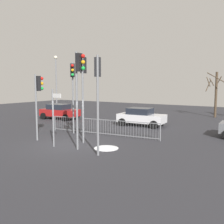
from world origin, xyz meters
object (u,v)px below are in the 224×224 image
at_px(traffic_light_foreground_right, 38,92).
at_px(traffic_light_rear_left, 79,79).
at_px(traffic_light_rear_right, 98,83).
at_px(traffic_light_mid_left, 83,80).
at_px(traffic_light_foreground_left, 73,82).
at_px(bare_tree_centre, 215,93).
at_px(car_white_far, 141,117).
at_px(direction_sign_post, 54,115).
at_px(car_red_trailing, 60,111).
at_px(street_lamp, 56,79).

height_order(traffic_light_foreground_right, traffic_light_rear_left, traffic_light_rear_left).
bearing_deg(traffic_light_rear_right, traffic_light_mid_left, 107.13).
distance_m(traffic_light_foreground_left, bare_tree_centre, 15.85).
xyz_separation_m(traffic_light_rear_left, car_white_far, (-0.65, 8.56, -2.92)).
relative_size(traffic_light_rear_left, direction_sign_post, 1.60).
height_order(traffic_light_foreground_left, direction_sign_post, traffic_light_foreground_left).
relative_size(traffic_light_rear_right, traffic_light_mid_left, 0.95).
bearing_deg(bare_tree_centre, car_red_trailing, -142.62).
distance_m(traffic_light_rear_right, car_red_trailing, 13.53).
bearing_deg(street_lamp, traffic_light_rear_left, -40.46).
bearing_deg(traffic_light_foreground_left, traffic_light_mid_left, 103.48).
relative_size(traffic_light_foreground_right, bare_tree_centre, 0.86).
distance_m(traffic_light_rear_right, traffic_light_rear_left, 1.35).
relative_size(traffic_light_rear_right, bare_tree_centre, 1.02).
bearing_deg(traffic_light_mid_left, traffic_light_foreground_right, 178.75).
bearing_deg(traffic_light_rear_right, traffic_light_foreground_right, 136.24).
height_order(direction_sign_post, street_lamp, street_lamp).
distance_m(traffic_light_mid_left, car_white_far, 7.67).
distance_m(traffic_light_foreground_right, car_white_far, 8.88).
distance_m(direction_sign_post, street_lamp, 14.11).
bearing_deg(car_red_trailing, car_white_far, -1.20).
xyz_separation_m(traffic_light_foreground_right, bare_tree_centre, (6.96, 17.01, -0.37)).
bearing_deg(traffic_light_mid_left, traffic_light_rear_left, -79.97).
bearing_deg(direction_sign_post, car_white_far, 94.44).
xyz_separation_m(direction_sign_post, street_lamp, (-9.77, 9.94, 2.19)).
bearing_deg(traffic_light_mid_left, car_red_trailing, 120.79).
bearing_deg(car_white_far, traffic_light_foreground_left, -117.85).
xyz_separation_m(traffic_light_foreground_left, car_white_far, (2.46, 5.50, -2.80)).
distance_m(traffic_light_foreground_right, traffic_light_mid_left, 2.97).
xyz_separation_m(traffic_light_rear_right, street_lamp, (-12.66, 9.87, 0.48)).
relative_size(traffic_light_mid_left, bare_tree_centre, 1.08).
height_order(traffic_light_foreground_left, car_white_far, traffic_light_foreground_left).
bearing_deg(street_lamp, traffic_light_foreground_right, -49.92).
distance_m(traffic_light_foreground_right, direction_sign_post, 2.45).
xyz_separation_m(traffic_light_mid_left, car_white_far, (0.24, 7.10, -2.91)).
bearing_deg(traffic_light_mid_left, traffic_light_rear_right, -58.22).
height_order(traffic_light_rear_left, car_red_trailing, traffic_light_rear_left).
bearing_deg(car_white_far, traffic_light_rear_left, -89.37).
distance_m(traffic_light_rear_left, direction_sign_post, 2.49).
bearing_deg(car_white_far, direction_sign_post, -99.66).
distance_m(car_white_far, car_red_trailing, 8.56).
bearing_deg(traffic_light_foreground_left, traffic_light_rear_right, 102.92).
xyz_separation_m(street_lamp, bare_tree_centre, (14.70, 7.81, -1.39)).
bearing_deg(traffic_light_foreground_right, car_white_far, 84.47).
bearing_deg(traffic_light_foreground_left, street_lamp, -79.69).
height_order(traffic_light_rear_right, car_white_far, traffic_light_rear_right).
relative_size(traffic_light_rear_right, car_red_trailing, 1.20).
xyz_separation_m(traffic_light_foreground_right, traffic_light_rear_left, (3.60, -0.47, 0.75)).
bearing_deg(traffic_light_foreground_left, direction_sign_post, 74.13).
height_order(traffic_light_rear_right, traffic_light_foreground_left, traffic_light_foreground_left).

